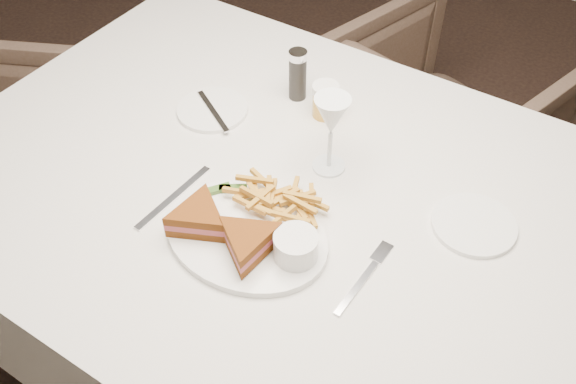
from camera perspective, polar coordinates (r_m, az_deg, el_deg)
The scene contains 4 objects.
ground at distance 1.93m, azimuth -2.00°, elevation -13.85°, with size 5.00×5.00×0.00m, color black.
table at distance 1.56m, azimuth 0.94°, elevation -9.75°, with size 1.53×1.02×0.75m, color silver.
chair_far at distance 2.17m, azimuth 13.68°, elevation 6.67°, with size 0.65×0.61×0.67m, color #4D3A2F.
table_setting at distance 1.22m, azimuth -1.20°, elevation -0.12°, with size 0.78×0.60×0.18m.
Camera 1 is at (0.55, -0.80, 1.67)m, focal length 40.00 mm.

